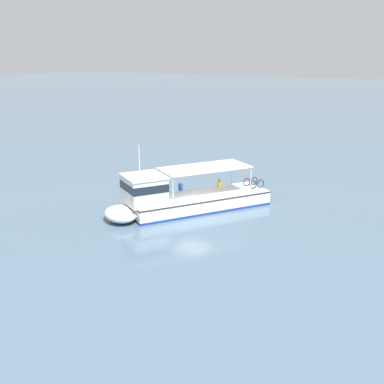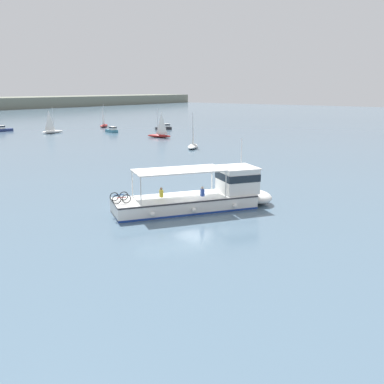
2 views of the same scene
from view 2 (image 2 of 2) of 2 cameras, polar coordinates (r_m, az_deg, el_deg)
ground_plane at (r=34.68m, az=0.17°, el=-1.78°), size 400.00×400.00×0.00m
ferry_main at (r=33.60m, az=1.63°, el=-0.50°), size 12.36×9.47×5.32m
sailboat_off_bow at (r=67.88m, az=0.11°, el=6.20°), size 4.87×3.58×5.40m
sailboat_near_port at (r=107.59m, az=-11.45°, el=8.63°), size 4.78×3.81×5.40m
sailboat_mid_channel at (r=95.32m, az=-17.81°, el=7.67°), size 4.90×1.78×5.40m
motorboat_horizon_east at (r=93.97m, az=-10.42°, el=8.01°), size 2.28×3.82×1.26m
motorboat_near_starboard at (r=99.20m, az=-3.63°, el=8.48°), size 3.67×3.18×1.26m
motorboat_far_left at (r=102.93m, az=-23.54°, el=7.58°), size 3.80×2.05×1.26m
sailboat_far_right at (r=83.06m, az=-4.29°, el=7.50°), size 2.54×5.00×5.40m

